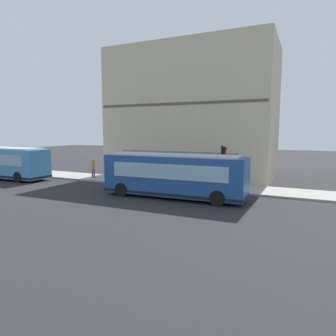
{
  "coord_description": "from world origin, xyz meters",
  "views": [
    {
      "loc": [
        -19.36,
        -10.96,
        4.68
      ],
      "look_at": [
        1.58,
        -1.3,
        1.83
      ],
      "focal_mm": 32.17,
      "sensor_mm": 36.0,
      "label": 1
    }
  ],
  "objects_px": {
    "pedestrian_near_building_entrance": "(93,167)",
    "newspaper_vending_box": "(205,179)",
    "fire_hydrant": "(152,180)",
    "pedestrian_walking_along_curb": "(161,173)",
    "pedestrian_by_light_pole": "(127,168)",
    "city_bus_nearside": "(174,176)",
    "city_bus_far_down_street": "(4,163)",
    "traffic_light_near_corner": "(223,159)"
  },
  "relations": [
    {
      "from": "pedestrian_by_light_pole",
      "to": "pedestrian_near_building_entrance",
      "type": "relative_size",
      "value": 0.98
    },
    {
      "from": "pedestrian_walking_along_curb",
      "to": "city_bus_far_down_street",
      "type": "bearing_deg",
      "value": 102.17
    },
    {
      "from": "fire_hydrant",
      "to": "pedestrian_near_building_entrance",
      "type": "bearing_deg",
      "value": 84.89
    },
    {
      "from": "city_bus_far_down_street",
      "to": "newspaper_vending_box",
      "type": "bearing_deg",
      "value": -76.99
    },
    {
      "from": "city_bus_far_down_street",
      "to": "pedestrian_by_light_pole",
      "type": "bearing_deg",
      "value": -70.72
    },
    {
      "from": "traffic_light_near_corner",
      "to": "pedestrian_by_light_pole",
      "type": "relative_size",
      "value": 1.92
    },
    {
      "from": "city_bus_far_down_street",
      "to": "pedestrian_walking_along_curb",
      "type": "height_order",
      "value": "city_bus_far_down_street"
    },
    {
      "from": "city_bus_nearside",
      "to": "traffic_light_near_corner",
      "type": "xyz_separation_m",
      "value": [
        3.5,
        -2.6,
        0.99
      ]
    },
    {
      "from": "pedestrian_near_building_entrance",
      "to": "fire_hydrant",
      "type": "bearing_deg",
      "value": -95.11
    },
    {
      "from": "city_bus_nearside",
      "to": "fire_hydrant",
      "type": "bearing_deg",
      "value": 45.47
    },
    {
      "from": "pedestrian_near_building_entrance",
      "to": "newspaper_vending_box",
      "type": "relative_size",
      "value": 2.03
    },
    {
      "from": "pedestrian_near_building_entrance",
      "to": "newspaper_vending_box",
      "type": "bearing_deg",
      "value": -84.04
    },
    {
      "from": "traffic_light_near_corner",
      "to": "pedestrian_walking_along_curb",
      "type": "relative_size",
      "value": 2.13
    },
    {
      "from": "fire_hydrant",
      "to": "pedestrian_walking_along_curb",
      "type": "relative_size",
      "value": 0.46
    },
    {
      "from": "pedestrian_by_light_pole",
      "to": "pedestrian_near_building_entrance",
      "type": "xyz_separation_m",
      "value": [
        -0.78,
        3.39,
        0.02
      ]
    },
    {
      "from": "city_bus_far_down_street",
      "to": "newspaper_vending_box",
      "type": "distance_m",
      "value": 19.83
    },
    {
      "from": "traffic_light_near_corner",
      "to": "fire_hydrant",
      "type": "relative_size",
      "value": 4.64
    },
    {
      "from": "city_bus_nearside",
      "to": "pedestrian_near_building_entrance",
      "type": "bearing_deg",
      "value": 68.25
    },
    {
      "from": "pedestrian_near_building_entrance",
      "to": "pedestrian_walking_along_curb",
      "type": "bearing_deg",
      "value": -89.58
    },
    {
      "from": "city_bus_far_down_street",
      "to": "city_bus_nearside",
      "type": "bearing_deg",
      "value": -92.55
    },
    {
      "from": "city_bus_far_down_street",
      "to": "newspaper_vending_box",
      "type": "xyz_separation_m",
      "value": [
        4.46,
        -19.3,
        -0.95
      ]
    },
    {
      "from": "city_bus_far_down_street",
      "to": "traffic_light_near_corner",
      "type": "relative_size",
      "value": 2.93
    },
    {
      "from": "fire_hydrant",
      "to": "pedestrian_by_light_pole",
      "type": "height_order",
      "value": "pedestrian_by_light_pole"
    },
    {
      "from": "pedestrian_near_building_entrance",
      "to": "city_bus_far_down_street",
      "type": "bearing_deg",
      "value": 111.75
    },
    {
      "from": "city_bus_nearside",
      "to": "newspaper_vending_box",
      "type": "xyz_separation_m",
      "value": [
        5.29,
        -0.62,
        -0.95
      ]
    },
    {
      "from": "pedestrian_walking_along_curb",
      "to": "newspaper_vending_box",
      "type": "distance_m",
      "value": 3.88
    },
    {
      "from": "pedestrian_walking_along_curb",
      "to": "pedestrian_by_light_pole",
      "type": "bearing_deg",
      "value": 79.52
    },
    {
      "from": "traffic_light_near_corner",
      "to": "fire_hydrant",
      "type": "height_order",
      "value": "traffic_light_near_corner"
    },
    {
      "from": "fire_hydrant",
      "to": "pedestrian_walking_along_curb",
      "type": "height_order",
      "value": "pedestrian_walking_along_curb"
    },
    {
      "from": "traffic_light_near_corner",
      "to": "pedestrian_walking_along_curb",
      "type": "distance_m",
      "value": 5.91
    },
    {
      "from": "pedestrian_walking_along_curb",
      "to": "pedestrian_near_building_entrance",
      "type": "height_order",
      "value": "pedestrian_near_building_entrance"
    },
    {
      "from": "pedestrian_walking_along_curb",
      "to": "city_bus_nearside",
      "type": "bearing_deg",
      "value": -143.72
    },
    {
      "from": "fire_hydrant",
      "to": "newspaper_vending_box",
      "type": "xyz_separation_m",
      "value": [
        1.76,
        -4.21,
        0.09
      ]
    },
    {
      "from": "pedestrian_by_light_pole",
      "to": "city_bus_far_down_street",
      "type": "bearing_deg",
      "value": 109.28
    },
    {
      "from": "city_bus_nearside",
      "to": "traffic_light_near_corner",
      "type": "height_order",
      "value": "traffic_light_near_corner"
    },
    {
      "from": "pedestrian_near_building_entrance",
      "to": "newspaper_vending_box",
      "type": "height_order",
      "value": "pedestrian_near_building_entrance"
    },
    {
      "from": "traffic_light_near_corner",
      "to": "pedestrian_by_light_pole",
      "type": "bearing_deg",
      "value": 81.59
    },
    {
      "from": "fire_hydrant",
      "to": "newspaper_vending_box",
      "type": "relative_size",
      "value": 0.82
    },
    {
      "from": "city_bus_nearside",
      "to": "newspaper_vending_box",
      "type": "height_order",
      "value": "city_bus_nearside"
    },
    {
      "from": "fire_hydrant",
      "to": "traffic_light_near_corner",
      "type": "bearing_deg",
      "value": -90.31
    },
    {
      "from": "traffic_light_near_corner",
      "to": "newspaper_vending_box",
      "type": "relative_size",
      "value": 3.81
    },
    {
      "from": "fire_hydrant",
      "to": "city_bus_nearside",
      "type": "bearing_deg",
      "value": -134.53
    }
  ]
}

